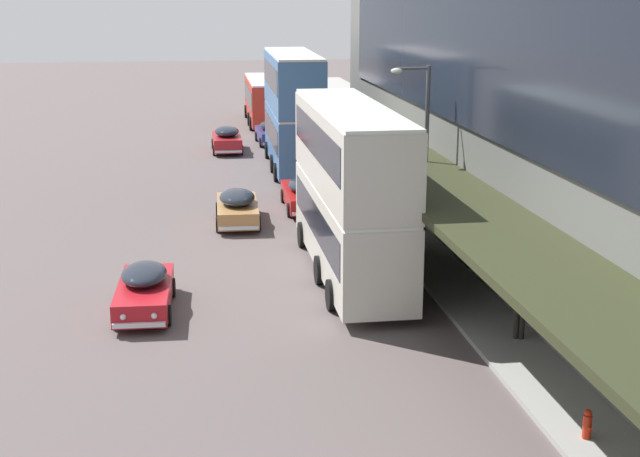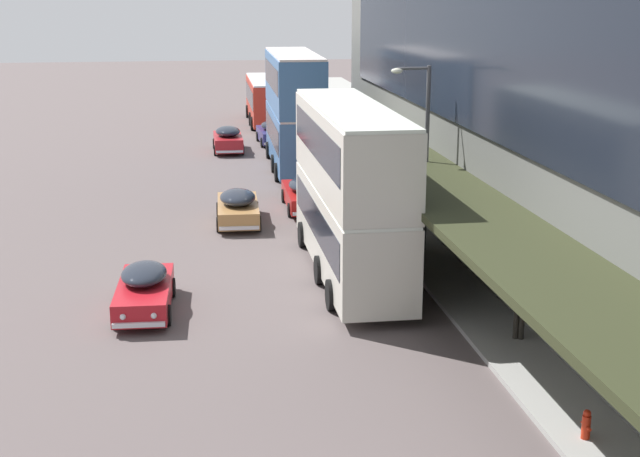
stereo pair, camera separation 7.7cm
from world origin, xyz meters
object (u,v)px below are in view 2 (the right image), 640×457
Objects in this scene: transit_bus_kerbside_front at (350,186)px; sedan_lead_near at (272,132)px; transit_bus_kerbside_far at (266,98)px; fire_hydrant at (586,424)px; pedestrian_at_kerb at (520,305)px; sedan_second_mid at (144,289)px; sedan_far_back at (306,194)px; street_lamp at (422,145)px; transit_bus_kerbside_rear at (294,107)px; sedan_trailing_mid at (228,139)px; sedan_second_near at (238,207)px.

transit_bus_kerbside_front is 2.56× the size of sedan_lead_near.
transit_bus_kerbside_far reaches higher than fire_hydrant.
sedan_second_mid is at bearing 157.99° from pedestrian_at_kerb.
transit_bus_kerbside_front is at bearing 103.16° from fire_hydrant.
street_lamp is (3.36, -7.87, 3.50)m from sedan_far_back.
transit_bus_kerbside_rear is 7.63m from sedan_trailing_mid.
transit_bus_kerbside_rear is 27.08m from pedestrian_at_kerb.
street_lamp is (2.74, -35.75, 2.29)m from transit_bus_kerbside_far.
pedestrian_at_kerb reaches higher than sedan_trailing_mid.
transit_bus_kerbside_front is 16.21× the size of fire_hydrant.
sedan_lead_near is (3.05, 2.52, -0.03)m from sedan_trailing_mid.
sedan_second_near is (-3.90, -11.91, -2.75)m from transit_bus_kerbside_rear.
sedan_trailing_mid is 16.18m from sedan_far_back.
street_lamp is (2.74, -17.55, 0.73)m from transit_bus_kerbside_rear.
sedan_lead_near is 6.32× the size of fire_hydrant.
sedan_second_near is 18.15m from sedan_trailing_mid.
transit_bus_kerbside_front is 8.20m from pedestrian_at_kerb.
sedan_second_mid is (-7.45, -22.45, -2.78)m from transit_bus_kerbside_rear.
pedestrian_at_kerb is at bearing -86.81° from street_lamp.
sedan_far_back reaches higher than sedan_second_mid.
fire_hydrant is at bearing -81.98° from sedan_far_back.
transit_bus_kerbside_front reaches higher than sedan_trailing_mid.
transit_bus_kerbside_front is 2.52× the size of sedan_second_mid.
transit_bus_kerbside_front reaches higher than sedan_lead_near.
sedan_lead_near is (-0.41, -9.43, -1.17)m from transit_bus_kerbside_far.
sedan_trailing_mid reaches higher than sedan_far_back.
sedan_trailing_mid is (-3.46, -11.95, -1.15)m from transit_bus_kerbside_far.
sedan_trailing_mid reaches higher than sedan_second_near.
sedan_second_mid is 6.44× the size of fire_hydrant.
sedan_lead_near is (7.05, 31.22, 0.05)m from sedan_second_mid.
sedan_lead_near is at bearing 89.33° from sedan_far_back.
transit_bus_kerbside_front is at bearing -91.18° from transit_bus_kerbside_rear.
sedan_trailing_mid is 39.37m from fire_hydrant.
sedan_far_back is 23.20m from fire_hydrant.
street_lamp is at bearing -75.40° from sedan_trailing_mid.
sedan_second_near is at bearing -145.91° from sedan_far_back.
transit_bus_kerbside_far is at bearing 73.84° from sedan_trailing_mid.
sedan_second_mid is 14.34m from fire_hydrant.
fire_hydrant is at bearing -45.39° from sedan_second_mid.
fire_hydrant is at bearing -85.42° from transit_bus_kerbside_rear.
transit_bus_kerbside_far reaches higher than sedan_second_near.
sedan_second_near is (-3.90, -30.10, -1.19)m from transit_bus_kerbside_far.
transit_bus_kerbside_front is 1.06× the size of transit_bus_kerbside_rear.
street_lamp reaches higher than transit_bus_kerbside_front.
transit_bus_kerbside_rear is at bearing 71.88° from sedan_second_near.
sedan_far_back is at bearing 113.15° from street_lamp.
transit_bus_kerbside_far reaches higher than sedan_lead_near.
sedan_second_mid is (-7.05, -2.71, -2.52)m from transit_bus_kerbside_front.
transit_bus_kerbside_rear is 2.18× the size of sedan_far_back.
transit_bus_kerbside_rear is 2.32× the size of sedan_second_near.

